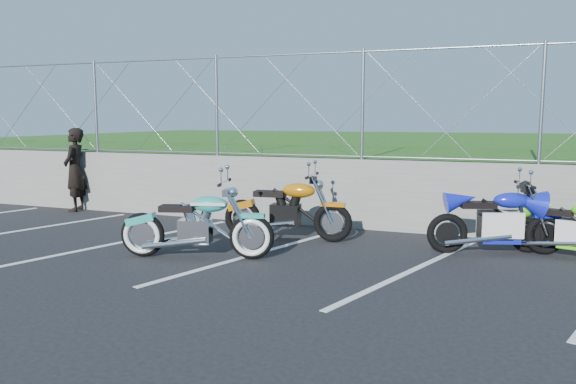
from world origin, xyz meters
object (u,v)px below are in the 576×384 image
at_px(naked_orange, 288,212).
at_px(person_standing, 75,170).
at_px(sportbike_blue, 498,224).
at_px(sportbike_green, 576,231).
at_px(cruiser_turquoise, 198,227).

height_order(naked_orange, person_standing, person_standing).
height_order(sportbike_blue, person_standing, person_standing).
height_order(sportbike_green, sportbike_blue, sportbike_blue).
relative_size(naked_orange, sportbike_blue, 1.11).
bearing_deg(sportbike_blue, naked_orange, 165.28).
distance_m(cruiser_turquoise, sportbike_blue, 4.52).
bearing_deg(cruiser_turquoise, naked_orange, 49.30).
distance_m(sportbike_green, person_standing, 9.93).
xyz_separation_m(sportbike_green, sportbike_blue, (-1.06, -0.07, 0.05)).
distance_m(cruiser_turquoise, sportbike_green, 5.54).
bearing_deg(sportbike_green, naked_orange, -160.60).
distance_m(naked_orange, person_standing, 5.60).
xyz_separation_m(sportbike_blue, person_standing, (-8.82, 0.92, 0.45)).
bearing_deg(naked_orange, sportbike_blue, -2.23).
height_order(cruiser_turquoise, person_standing, person_standing).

